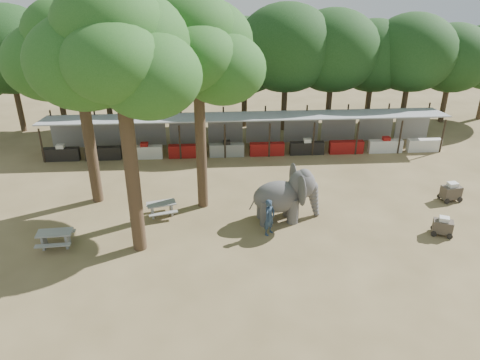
{
  "coord_description": "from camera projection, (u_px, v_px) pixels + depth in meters",
  "views": [
    {
      "loc": [
        -2.45,
        -17.0,
        12.81
      ],
      "look_at": [
        -1.0,
        5.0,
        2.0
      ],
      "focal_mm": 35.0,
      "sensor_mm": 36.0,
      "label": 1
    }
  ],
  "objects": [
    {
      "name": "vendor_stalls",
      "position": [
        246.0,
        135.0,
        32.9
      ],
      "size": [
        28.0,
        2.99,
        2.8
      ],
      "color": "gray",
      "rests_on": "ground"
    },
    {
      "name": "handler",
      "position": [
        269.0,
        217.0,
        23.15
      ],
      "size": [
        0.8,
        0.82,
        1.92
      ],
      "primitive_type": "imported",
      "rotation": [
        0.0,
        0.0,
        0.84
      ],
      "color": "#26384C",
      "rests_on": "ground"
    },
    {
      "name": "ground",
      "position": [
        269.0,
        268.0,
        21.01
      ],
      "size": [
        100.0,
        100.0,
        0.0
      ],
      "primitive_type": "plane",
      "color": "brown",
      "rests_on": "ground"
    },
    {
      "name": "yard_tree_left",
      "position": [
        75.0,
        54.0,
        23.31
      ],
      "size": [
        7.1,
        6.9,
        11.02
      ],
      "color": "#332316",
      "rests_on": "ground"
    },
    {
      "name": "backdrop_trees",
      "position": [
        241.0,
        58.0,
        35.61
      ],
      "size": [
        46.46,
        5.95,
        8.33
      ],
      "color": "#332316",
      "rests_on": "ground"
    },
    {
      "name": "yard_tree_center",
      "position": [
        116.0,
        52.0,
        18.56
      ],
      "size": [
        7.1,
        6.9,
        12.04
      ],
      "color": "#332316",
      "rests_on": "ground"
    },
    {
      "name": "elephant",
      "position": [
        286.0,
        195.0,
        24.27
      ],
      "size": [
        3.75,
        2.83,
        2.82
      ],
      "rotation": [
        0.0,
        0.0,
        0.11
      ],
      "color": "#454242",
      "rests_on": "ground"
    },
    {
      "name": "picnic_table_near",
      "position": [
        55.0,
        237.0,
        22.32
      ],
      "size": [
        1.72,
        1.56,
        0.82
      ],
      "rotation": [
        0.0,
        0.0,
        0.06
      ],
      "color": "gray",
      "rests_on": "ground"
    },
    {
      "name": "picnic_table_far",
      "position": [
        162.0,
        207.0,
        24.99
      ],
      "size": [
        1.81,
        1.7,
        0.76
      ],
      "rotation": [
        0.0,
        0.0,
        0.25
      ],
      "color": "gray",
      "rests_on": "ground"
    },
    {
      "name": "cart_front",
      "position": [
        443.0,
        226.0,
        23.28
      ],
      "size": [
        1.21,
        1.02,
        1.01
      ],
      "rotation": [
        0.0,
        0.0,
        -0.39
      ],
      "color": "#393027",
      "rests_on": "ground"
    },
    {
      "name": "yard_tree_back",
      "position": [
        194.0,
        49.0,
        22.62
      ],
      "size": [
        7.1,
        6.9,
        11.36
      ],
      "color": "#332316",
      "rests_on": "ground"
    },
    {
      "name": "cart_back",
      "position": [
        451.0,
        192.0,
        26.49
      ],
      "size": [
        1.26,
        0.93,
        1.13
      ],
      "rotation": [
        0.0,
        0.0,
        0.16
      ],
      "color": "#393027",
      "rests_on": "ground"
    }
  ]
}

